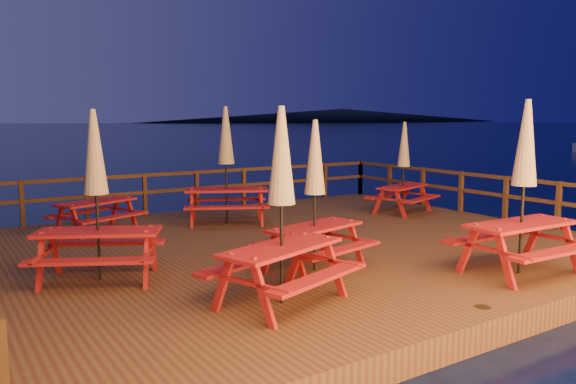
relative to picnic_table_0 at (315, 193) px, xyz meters
name	(u,v)px	position (x,y,z in m)	size (l,w,h in m)	color
ground	(295,262)	(0.83, 1.84, -1.71)	(500.00, 500.00, 0.00)	black
deck	(295,253)	(0.83, 1.84, -1.51)	(12.00, 10.00, 0.40)	#4E2919
deck_piles	(295,276)	(0.83, 1.84, -2.01)	(11.44, 9.44, 1.40)	#3B1F12
railing	(252,196)	(0.83, 3.61, -0.54)	(11.80, 9.75, 1.10)	#3B1F12
headland_right	(343,115)	(185.83, 231.84, 1.79)	(230.40, 86.40, 7.00)	black
picnic_table_0	(315,193)	(0.00, 0.00, 0.00)	(2.04, 1.81, 2.51)	maroon
picnic_table_1	(524,185)	(2.70, -2.01, 0.17)	(2.05, 1.71, 2.84)	maroon
picnic_table_2	(95,176)	(-2.31, 4.97, -0.03)	(2.12, 1.95, 2.45)	maroon
picnic_table_3	(96,193)	(-3.19, 1.34, 0.08)	(2.37, 2.23, 2.68)	maroon
picnic_table_4	(404,166)	(5.29, 3.32, -0.05)	(2.03, 1.84, 2.42)	maroon
picnic_table_5	(281,203)	(-1.37, -1.14, 0.10)	(2.29, 2.07, 2.71)	maroon
picnic_table_6	(226,163)	(0.67, 4.55, 0.15)	(2.47, 2.31, 2.80)	maroon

